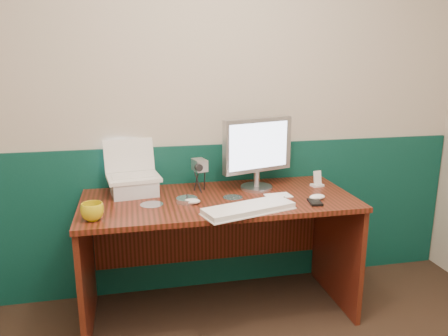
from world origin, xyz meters
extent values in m
cube|color=#BBB09E|center=(0.00, 1.75, 1.25)|extent=(3.50, 0.04, 2.50)
cube|color=#073430|center=(0.00, 1.74, 0.50)|extent=(3.48, 0.02, 1.00)
cube|color=black|center=(-0.02, 1.38, 0.38)|extent=(1.60, 0.70, 0.75)
cube|color=silver|center=(-0.51, 1.56, 0.80)|extent=(0.29, 0.26, 0.09)
cube|color=white|center=(0.09, 1.11, 0.76)|extent=(0.53, 0.30, 0.03)
ellipsoid|color=white|center=(0.53, 1.23, 0.77)|extent=(0.10, 0.07, 0.03)
ellipsoid|color=silver|center=(-0.19, 1.30, 0.77)|extent=(0.11, 0.07, 0.03)
imported|color=gold|center=(-0.72, 1.16, 0.80)|extent=(0.15, 0.15, 0.09)
cylinder|color=silver|center=(-0.22, 1.34, 0.76)|extent=(0.12, 0.12, 0.03)
cylinder|color=silver|center=(-0.42, 1.34, 0.75)|extent=(0.13, 0.13, 0.00)
cylinder|color=silver|center=(0.06, 1.37, 0.75)|extent=(0.12, 0.12, 0.00)
cylinder|color=black|center=(0.31, 1.26, 0.75)|extent=(0.10, 0.09, 0.01)
cube|color=white|center=(0.33, 1.34, 0.75)|extent=(0.16, 0.11, 0.00)
cube|color=white|center=(0.64, 1.48, 0.76)|extent=(0.08, 0.07, 0.01)
cube|color=white|center=(0.64, 1.48, 0.81)|extent=(0.05, 0.03, 0.09)
cube|color=black|center=(0.49, 1.17, 0.76)|extent=(0.08, 0.12, 0.01)
camera|label=1|loc=(-0.51, -1.03, 1.56)|focal=35.00mm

